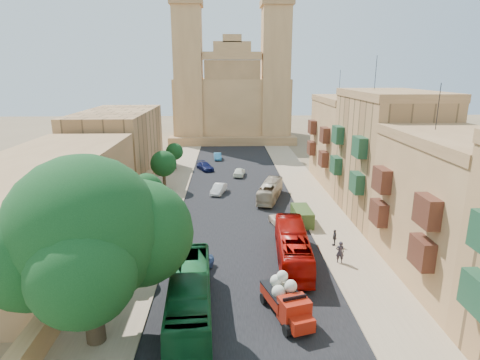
{
  "coord_description": "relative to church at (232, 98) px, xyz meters",
  "views": [
    {
      "loc": [
        -1.57,
        -17.16,
        15.79
      ],
      "look_at": [
        0.0,
        26.0,
        4.0
      ],
      "focal_mm": 30.0,
      "sensor_mm": 36.0,
      "label": 1
    }
  ],
  "objects": [
    {
      "name": "road_surface",
      "position": [
        0.0,
        -48.61,
        -9.51
      ],
      "size": [
        14.0,
        140.0,
        0.01
      ],
      "primitive_type": "cube",
      "color": "black",
      "rests_on": "ground"
    },
    {
      "name": "sidewalk_east",
      "position": [
        9.5,
        -48.61,
        -9.51
      ],
      "size": [
        5.0,
        140.0,
        0.01
      ],
      "primitive_type": "cube",
      "color": "#9D8567",
      "rests_on": "ground"
    },
    {
      "name": "sidewalk_west",
      "position": [
        -9.5,
        -48.61,
        -9.51
      ],
      "size": [
        5.0,
        140.0,
        0.01
      ],
      "primitive_type": "cube",
      "color": "#9D8567",
      "rests_on": "ground"
    },
    {
      "name": "kerb_east",
      "position": [
        7.0,
        -48.61,
        -9.46
      ],
      "size": [
        0.25,
        140.0,
        0.12
      ],
      "primitive_type": "cube",
      "color": "#9D8567",
      "rests_on": "ground"
    },
    {
      "name": "kerb_west",
      "position": [
        -7.0,
        -48.61,
        -9.46
      ],
      "size": [
        0.25,
        140.0,
        0.12
      ],
      "primitive_type": "cube",
      "color": "#9D8567",
      "rests_on": "ground"
    },
    {
      "name": "townhouse_b",
      "position": [
        15.95,
        -67.61,
        -3.86
      ],
      "size": [
        9.0,
        14.0,
        14.9
      ],
      "color": "#A87B4C",
      "rests_on": "ground"
    },
    {
      "name": "townhouse_c",
      "position": [
        15.95,
        -53.61,
        -2.61
      ],
      "size": [
        9.0,
        14.0,
        17.4
      ],
      "color": "tan",
      "rests_on": "ground"
    },
    {
      "name": "townhouse_d",
      "position": [
        15.95,
        -39.61,
        -3.36
      ],
      "size": [
        9.0,
        14.0,
        15.9
      ],
      "color": "#A87B4C",
      "rests_on": "ground"
    },
    {
      "name": "west_wall",
      "position": [
        -12.5,
        -58.61,
        -8.62
      ],
      "size": [
        1.0,
        40.0,
        1.8
      ],
      "primitive_type": "cube",
      "color": "#A87B4C",
      "rests_on": "ground"
    },
    {
      "name": "west_building_low",
      "position": [
        -18.0,
        -60.61,
        -5.32
      ],
      "size": [
        10.0,
        28.0,
        8.4
      ],
      "primitive_type": "cube",
      "color": "olive",
      "rests_on": "ground"
    },
    {
      "name": "west_building_mid",
      "position": [
        -18.0,
        -34.61,
        -4.52
      ],
      "size": [
        10.0,
        22.0,
        10.0
      ],
      "primitive_type": "cube",
      "color": "tan",
      "rests_on": "ground"
    },
    {
      "name": "church",
      "position": [
        0.0,
        0.0,
        0.0
      ],
      "size": [
        28.0,
        22.5,
        36.3
      ],
      "color": "#A87B4C",
      "rests_on": "ground"
    },
    {
      "name": "ficus_tree",
      "position": [
        -9.4,
        -74.61,
        -2.74
      ],
      "size": [
        11.47,
        10.55,
        11.47
      ],
      "color": "#35281A",
      "rests_on": "ground"
    },
    {
      "name": "street_tree_a",
      "position": [
        -10.0,
        -66.61,
        -6.49
      ],
      "size": [
        2.95,
        2.95,
        4.54
      ],
      "color": "#35281A",
      "rests_on": "ground"
    },
    {
      "name": "street_tree_b",
      "position": [
        -10.0,
        -54.61,
        -5.94
      ],
      "size": [
        3.47,
        3.47,
        5.34
      ],
      "color": "#35281A",
      "rests_on": "ground"
    },
    {
      "name": "street_tree_c",
      "position": [
        -10.0,
        -42.61,
        -5.87
      ],
      "size": [
        3.54,
        3.54,
        5.44
      ],
      "color": "#35281A",
      "rests_on": "ground"
    },
    {
      "name": "street_tree_d",
      "position": [
        -10.0,
        -30.61,
        -6.59
      ],
      "size": [
        2.85,
        2.85,
        4.38
      ],
      "color": "#35281A",
      "rests_on": "ground"
    },
    {
      "name": "red_truck",
      "position": [
        2.35,
        -72.55,
        -8.22
      ],
      "size": [
        3.23,
        5.34,
        2.95
      ],
      "color": "#A11C0C",
      "rests_on": "ground"
    },
    {
      "name": "olive_pickup",
      "position": [
        6.5,
        -55.88,
        -8.69
      ],
      "size": [
        1.95,
        4.12,
        1.69
      ],
      "color": "#374F1D",
      "rests_on": "ground"
    },
    {
      "name": "bus_green_north",
      "position": [
        -4.0,
        -72.45,
        -7.93
      ],
      "size": [
        3.28,
        11.49,
        3.16
      ],
      "primitive_type": "imported",
      "rotation": [
        0.0,
        0.0,
        0.06
      ],
      "color": "#0F4922",
      "rests_on": "ground"
    },
    {
      "name": "bus_red_east",
      "position": [
        4.0,
        -64.86,
        -8.06
      ],
      "size": [
        3.2,
        10.57,
        2.9
      ],
      "primitive_type": "imported",
      "rotation": [
        0.0,
        0.0,
        3.07
      ],
      "color": "#A40904",
      "rests_on": "ground"
    },
    {
      "name": "bus_cream_east",
      "position": [
        4.0,
        -47.51,
        -8.36
      ],
      "size": [
        4.18,
        8.48,
        2.3
      ],
      "primitive_type": "imported",
      "rotation": [
        0.0,
        0.0,
        2.86
      ],
      "color": "tan",
      "rests_on": "ground"
    },
    {
      "name": "car_blue_a",
      "position": [
        -3.81,
        -66.35,
        -8.91
      ],
      "size": [
        2.64,
        3.84,
        1.22
      ],
      "primitive_type": "imported",
      "rotation": [
        0.0,
        0.0,
        -0.38
      ],
      "color": "#3D5F96",
      "rests_on": "ground"
    },
    {
      "name": "car_white_a",
      "position": [
        -2.55,
        -44.67,
        -8.88
      ],
      "size": [
        2.3,
        4.08,
        1.27
      ],
      "primitive_type": "imported",
      "rotation": [
        0.0,
        0.0,
        -0.26
      ],
      "color": "white",
      "rests_on": "ground"
    },
    {
      "name": "car_cream",
      "position": [
        4.26,
        -56.44,
        -8.92
      ],
      "size": [
        2.8,
        4.6,
        1.19
      ],
      "primitive_type": "imported",
      "rotation": [
        0.0,
        0.0,
        3.34
      ],
      "color": "beige",
      "rests_on": "ground"
    },
    {
      "name": "car_dkblue",
      "position": [
        -5.0,
        -31.51,
        -8.88
      ],
      "size": [
        3.44,
        4.7,
        1.26
      ],
      "primitive_type": "imported",
      "rotation": [
        0.0,
        0.0,
        0.43
      ],
      "color": "#0F1648",
      "rests_on": "ground"
    },
    {
      "name": "car_white_b",
      "position": [
        0.5,
        -35.57,
        -8.87
      ],
      "size": [
        2.17,
        4.02,
        1.3
      ],
      "primitive_type": "imported",
      "rotation": [
        0.0,
        0.0,
        2.97
      ],
      "color": "white",
      "rests_on": "ground"
    },
    {
      "name": "car_blue_b",
      "position": [
        -3.07,
        -23.46,
        -8.92
      ],
      "size": [
        1.56,
        3.7,
        1.19
      ],
      "primitive_type": "imported",
      "rotation": [
        0.0,
        0.0,
        0.08
      ],
      "color": "teal",
      "rests_on": "ground"
    },
    {
      "name": "pedestrian_a",
      "position": [
        8.03,
        -65.0,
        -8.55
      ],
      "size": [
        0.74,
        0.53,
        1.93
      ],
      "primitive_type": "imported",
      "rotation": [
        0.0,
        0.0,
        3.05
      ],
      "color": "#2B272F",
      "rests_on": "ground"
    },
    {
      "name": "pedestrian_c",
      "position": [
        8.49,
        -61.54,
        -8.73
      ],
      "size": [
        0.54,
        0.98,
        1.58
      ],
      "primitive_type": "imported",
      "rotation": [
        0.0,
        0.0,
        4.54
      ],
      "color": "#3C3C40",
      "rests_on": "ground"
    }
  ]
}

